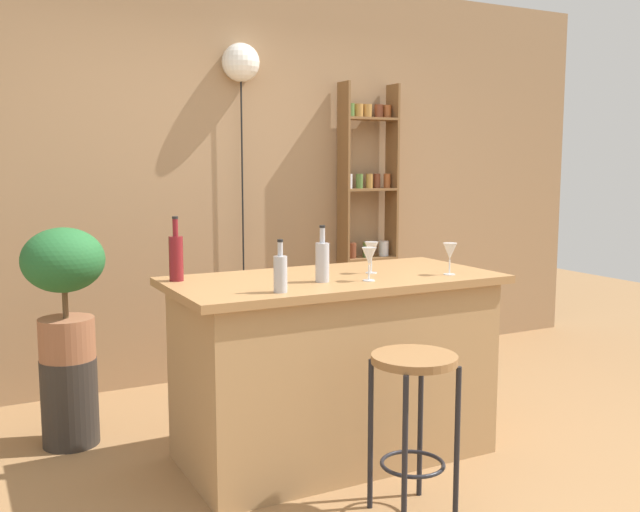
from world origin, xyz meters
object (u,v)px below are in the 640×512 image
at_px(plant_stool, 70,402).
at_px(potted_plant, 64,280).
at_px(bottle_olive_oil, 322,261).
at_px(wine_glass_right, 371,251).
at_px(bottle_vinegar, 280,273).
at_px(wine_glass_center, 450,252).
at_px(pendant_globe_light, 241,65).
at_px(wine_glass_left, 369,257).
at_px(bar_stool, 414,395).
at_px(spice_shelf, 368,221).
at_px(bottle_spirits_clear, 176,257).

height_order(plant_stool, potted_plant, potted_plant).
distance_m(bottle_olive_oil, wine_glass_right, 0.37).
bearing_deg(wine_glass_right, bottle_vinegar, -156.18).
distance_m(potted_plant, wine_glass_right, 1.62).
height_order(bottle_vinegar, wine_glass_right, bottle_vinegar).
xyz_separation_m(potted_plant, bottle_vinegar, (0.77, -1.06, 0.13)).
xyz_separation_m(wine_glass_center, pendant_globe_light, (-0.44, 1.76, 1.11)).
height_order(wine_glass_left, wine_glass_center, same).
xyz_separation_m(bar_stool, potted_plant, (-1.19, 1.50, 0.37)).
relative_size(bottle_olive_oil, wine_glass_right, 1.67).
bearing_deg(potted_plant, wine_glass_center, -29.88).
distance_m(plant_stool, wine_glass_right, 1.81).
bearing_deg(pendant_globe_light, wine_glass_center, -76.07).
bearing_deg(wine_glass_right, potted_plant, 151.37).
bearing_deg(wine_glass_center, plant_stool, 150.12).
distance_m(potted_plant, bottle_olive_oil, 1.40).
relative_size(potted_plant, wine_glass_center, 4.30).
xyz_separation_m(potted_plant, bottle_olive_oil, (1.06, -0.90, 0.14)).
xyz_separation_m(spice_shelf, bottle_olive_oil, (-1.24, -1.61, -0.03)).
bearing_deg(bottle_olive_oil, bottle_spirits_clear, 150.17).
xyz_separation_m(spice_shelf, wine_glass_center, (-0.56, -1.72, -0.01)).
bearing_deg(spice_shelf, bottle_vinegar, -130.84).
bearing_deg(wine_glass_center, bottle_vinegar, -176.72).
bearing_deg(spice_shelf, plant_stool, -162.73).
bearing_deg(bottle_vinegar, wine_glass_right, 23.82).
relative_size(bottle_spirits_clear, wine_glass_left, 1.92).
xyz_separation_m(bottle_vinegar, bottle_olive_oil, (0.30, 0.16, 0.01)).
xyz_separation_m(bottle_vinegar, wine_glass_center, (0.98, 0.06, 0.03)).
distance_m(wine_glass_left, pendant_globe_light, 2.06).
distance_m(bottle_spirits_clear, pendant_globe_light, 1.92).
bearing_deg(bottle_vinegar, spice_shelf, 49.16).
xyz_separation_m(wine_glass_left, pendant_globe_light, (0.03, 1.74, 1.11)).
relative_size(wine_glass_left, wine_glass_center, 1.00).
bearing_deg(plant_stool, bottle_vinegar, -54.03).
relative_size(bottle_olive_oil, pendant_globe_light, 0.12).
relative_size(wine_glass_center, wine_glass_right, 1.00).
height_order(bottle_olive_oil, wine_glass_left, bottle_olive_oil).
bearing_deg(plant_stool, bar_stool, -51.58).
bearing_deg(wine_glass_right, plant_stool, 151.37).
bearing_deg(wine_glass_left, wine_glass_right, 55.80).
xyz_separation_m(bottle_olive_oil, wine_glass_center, (0.68, -0.11, 0.01)).
distance_m(plant_stool, pendant_globe_light, 2.45).
xyz_separation_m(bottle_vinegar, bottle_spirits_clear, (-0.32, 0.52, 0.03)).
bearing_deg(bottle_spirits_clear, wine_glass_left, -27.54).
height_order(bar_stool, wine_glass_right, wine_glass_right).
bearing_deg(wine_glass_right, wine_glass_left, -124.20).
relative_size(bar_stool, bottle_olive_oil, 2.59).
bearing_deg(bar_stool, wine_glass_right, 72.45).
bearing_deg(plant_stool, pendant_globe_light, 30.20).
height_order(wine_glass_right, pendant_globe_light, pendant_globe_light).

